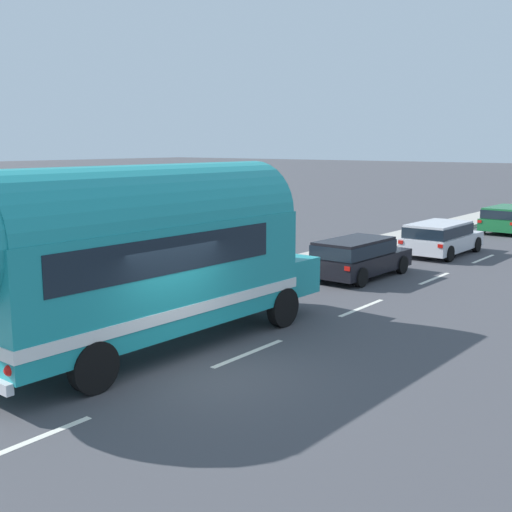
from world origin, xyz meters
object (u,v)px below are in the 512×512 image
painted_bus (132,251)px  car_lead (358,255)px  car_third (509,217)px  car_second (440,236)px

painted_bus → car_lead: (-0.22, 10.23, -1.52)m
painted_bus → car_third: (0.26, 25.29, -1.51)m
car_second → car_lead: bearing=-93.7°
painted_bus → car_third: bearing=89.4°
car_lead → car_second: (0.40, 6.20, 0.00)m
car_third → painted_bus: bearing=-90.6°
painted_bus → car_second: bearing=89.4°
car_second → car_third: 8.87m
painted_bus → car_lead: 10.34m
car_second → car_third: bearing=89.5°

